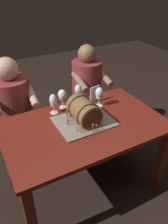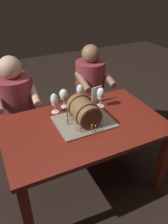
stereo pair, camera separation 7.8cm
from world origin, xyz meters
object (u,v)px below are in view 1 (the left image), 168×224
at_px(barrel_cake, 84,113).
at_px(wine_glass_white, 99,94).
at_px(wine_glass_empty, 78,90).
at_px(person_seated_right, 87,97).
at_px(dining_table, 84,135).
at_px(menu_card, 95,94).
at_px(wine_glass_rose, 53,101).
at_px(person_seated_left, 15,114).
at_px(wine_glass_amber, 62,95).

xyz_separation_m(barrel_cake, wine_glass_white, (0.25, 0.17, 0.03)).
xyz_separation_m(wine_glass_empty, person_seated_right, (0.30, 0.37, -0.33)).
bearing_deg(dining_table, wine_glass_empty, 70.12).
relative_size(barrel_cake, menu_card, 2.91).
height_order(wine_glass_empty, person_seated_right, person_seated_right).
distance_m(barrel_cake, wine_glass_white, 0.30).
distance_m(wine_glass_rose, person_seated_left, 0.59).
height_order(wine_glass_rose, person_seated_left, person_seated_left).
height_order(barrel_cake, wine_glass_rose, barrel_cake).
bearing_deg(person_seated_right, menu_card, -109.33).
xyz_separation_m(barrel_cake, person_seated_right, (0.41, 0.68, -0.29)).
bearing_deg(menu_card, wine_glass_empty, 148.01).
height_order(dining_table, wine_glass_rose, wine_glass_rose).
bearing_deg(dining_table, person_seated_right, 59.46).
relative_size(wine_glass_empty, wine_glass_rose, 1.00).
bearing_deg(person_seated_right, person_seated_left, 179.97).
height_order(wine_glass_amber, person_seated_left, person_seated_left).
relative_size(wine_glass_empty, person_seated_left, 0.16).
xyz_separation_m(wine_glass_white, wine_glass_amber, (-0.31, 0.14, -0.00)).
bearing_deg(person_seated_left, person_seated_right, -0.03).
bearing_deg(wine_glass_white, menu_card, 85.85).
bearing_deg(wine_glass_white, barrel_cake, -145.88).
height_order(wine_glass_white, wine_glass_rose, wine_glass_white).
bearing_deg(dining_table, person_seated_left, 120.54).
bearing_deg(wine_glass_rose, wine_glass_white, -11.58).
distance_m(barrel_cake, wine_glass_amber, 0.31).
bearing_deg(person_seated_left, wine_glass_empty, -33.80).
bearing_deg(barrel_cake, wine_glass_amber, 100.65).
distance_m(dining_table, wine_glass_empty, 0.44).
bearing_deg(wine_glass_empty, wine_glass_white, -47.21).
height_order(wine_glass_white, person_seated_left, person_seated_left).
height_order(dining_table, person_seated_left, person_seated_left).
relative_size(dining_table, wine_glass_amber, 7.40).
xyz_separation_m(wine_glass_white, menu_card, (0.01, 0.09, -0.05)).
bearing_deg(menu_card, person_seated_left, 139.51).
relative_size(person_seated_left, person_seated_right, 1.00).
bearing_deg(wine_glass_white, wine_glass_amber, 156.14).
bearing_deg(barrel_cake, dining_table, -116.44).
bearing_deg(wine_glass_amber, barrel_cake, -79.35).
relative_size(barrel_cake, wine_glass_empty, 2.50).
bearing_deg(person_seated_right, wine_glass_empty, -128.91).
xyz_separation_m(wine_glass_amber, menu_card, (0.31, -0.05, -0.04)).
distance_m(barrel_cake, person_seated_left, 0.86).
distance_m(dining_table, wine_glass_white, 0.41).
xyz_separation_m(wine_glass_rose, person_seated_left, (-0.27, 0.43, -0.30)).
height_order(dining_table, menu_card, menu_card).
bearing_deg(person_seated_left, menu_card, -31.77).
height_order(wine_glass_white, menu_card, wine_glass_white).
xyz_separation_m(wine_glass_empty, person_seated_left, (-0.55, 0.37, -0.31)).
distance_m(dining_table, person_seated_right, 0.83).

